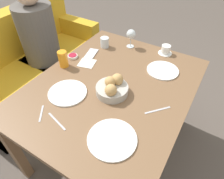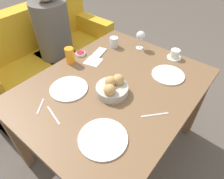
{
  "view_description": "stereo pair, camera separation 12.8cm",
  "coord_description": "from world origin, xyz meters",
  "px_view_note": "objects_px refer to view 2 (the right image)",
  "views": [
    {
      "loc": [
        -0.87,
        -0.53,
        1.66
      ],
      "look_at": [
        -0.07,
        -0.04,
        0.79
      ],
      "focal_mm": 32.0,
      "sensor_mm": 36.0,
      "label": 1
    },
    {
      "loc": [
        -0.8,
        -0.63,
        1.66
      ],
      "look_at": [
        -0.07,
        -0.04,
        0.79
      ],
      "focal_mm": 32.0,
      "sensor_mm": 36.0,
      "label": 2
    }
  ],
  "objects_px": {
    "plate_far_center": "(69,88)",
    "water_tumbler": "(114,42)",
    "couch": "(46,62)",
    "spoon_coffee": "(41,106)",
    "bread_basket": "(113,87)",
    "seated_person": "(57,49)",
    "juice_glass": "(70,56)",
    "coffee_cup": "(175,54)",
    "knife_silver": "(155,115)",
    "fork_silver": "(53,115)",
    "plate_near_right": "(168,75)",
    "jam_bowl_berry": "(81,54)",
    "napkin": "(93,61)",
    "wine_glass": "(141,36)",
    "plate_near_left": "(103,138)",
    "cell_phone": "(99,52)"
  },
  "relations": [
    {
      "from": "seated_person",
      "to": "knife_silver",
      "type": "xyz_separation_m",
      "value": [
        -0.33,
        -1.36,
        0.24
      ]
    },
    {
      "from": "plate_far_center",
      "to": "coffee_cup",
      "type": "xyz_separation_m",
      "value": [
        0.78,
        -0.38,
        0.03
      ]
    },
    {
      "from": "bread_basket",
      "to": "coffee_cup",
      "type": "xyz_separation_m",
      "value": [
        0.63,
        -0.13,
        -0.01
      ]
    },
    {
      "from": "plate_near_left",
      "to": "napkin",
      "type": "height_order",
      "value": "plate_near_left"
    },
    {
      "from": "jam_bowl_berry",
      "to": "knife_silver",
      "type": "relative_size",
      "value": 0.59
    },
    {
      "from": "plate_near_right",
      "to": "spoon_coffee",
      "type": "distance_m",
      "value": 0.89
    },
    {
      "from": "couch",
      "to": "water_tumbler",
      "type": "height_order",
      "value": "couch"
    },
    {
      "from": "seated_person",
      "to": "napkin",
      "type": "relative_size",
      "value": 8.3
    },
    {
      "from": "seated_person",
      "to": "coffee_cup",
      "type": "bearing_deg",
      "value": -76.36
    },
    {
      "from": "plate_near_right",
      "to": "fork_silver",
      "type": "height_order",
      "value": "plate_near_right"
    },
    {
      "from": "couch",
      "to": "wine_glass",
      "type": "distance_m",
      "value": 1.21
    },
    {
      "from": "bread_basket",
      "to": "napkin",
      "type": "height_order",
      "value": "bread_basket"
    },
    {
      "from": "seated_person",
      "to": "cell_phone",
      "type": "distance_m",
      "value": 0.7
    },
    {
      "from": "plate_near_right",
      "to": "coffee_cup",
      "type": "bearing_deg",
      "value": 16.26
    },
    {
      "from": "coffee_cup",
      "to": "fork_silver",
      "type": "bearing_deg",
      "value": 164.45
    },
    {
      "from": "plate_near_right",
      "to": "plate_far_center",
      "type": "relative_size",
      "value": 0.93
    },
    {
      "from": "plate_near_right",
      "to": "plate_near_left",
      "type": "bearing_deg",
      "value": 178.82
    },
    {
      "from": "wine_glass",
      "to": "couch",
      "type": "bearing_deg",
      "value": 107.3
    },
    {
      "from": "bread_basket",
      "to": "water_tumbler",
      "type": "height_order",
      "value": "bread_basket"
    },
    {
      "from": "napkin",
      "to": "fork_silver",
      "type": "bearing_deg",
      "value": -160.64
    },
    {
      "from": "seated_person",
      "to": "plate_near_right",
      "type": "xyz_separation_m",
      "value": [
        0.05,
        -1.25,
        0.24
      ]
    },
    {
      "from": "plate_far_center",
      "to": "napkin",
      "type": "relative_size",
      "value": 1.71
    },
    {
      "from": "seated_person",
      "to": "juice_glass",
      "type": "xyz_separation_m",
      "value": [
        -0.28,
        -0.58,
        0.3
      ]
    },
    {
      "from": "water_tumbler",
      "to": "fork_silver",
      "type": "distance_m",
      "value": 0.85
    },
    {
      "from": "bread_basket",
      "to": "coffee_cup",
      "type": "height_order",
      "value": "bread_basket"
    },
    {
      "from": "bread_basket",
      "to": "plate_near_left",
      "type": "bearing_deg",
      "value": -149.41
    },
    {
      "from": "fork_silver",
      "to": "jam_bowl_berry",
      "type": "bearing_deg",
      "value": 31.47
    },
    {
      "from": "juice_glass",
      "to": "jam_bowl_berry",
      "type": "relative_size",
      "value": 1.59
    },
    {
      "from": "jam_bowl_berry",
      "to": "fork_silver",
      "type": "relative_size",
      "value": 0.48
    },
    {
      "from": "fork_silver",
      "to": "knife_silver",
      "type": "bearing_deg",
      "value": -50.64
    },
    {
      "from": "wine_glass",
      "to": "knife_silver",
      "type": "xyz_separation_m",
      "value": [
        -0.57,
        -0.48,
        -0.11
      ]
    },
    {
      "from": "seated_person",
      "to": "bread_basket",
      "type": "relative_size",
      "value": 5.85
    },
    {
      "from": "plate_near_left",
      "to": "fork_silver",
      "type": "xyz_separation_m",
      "value": [
        -0.06,
        0.33,
        -0.0
      ]
    },
    {
      "from": "juice_glass",
      "to": "coffee_cup",
      "type": "distance_m",
      "value": 0.83
    },
    {
      "from": "seated_person",
      "to": "napkin",
      "type": "bearing_deg",
      "value": -102.92
    },
    {
      "from": "seated_person",
      "to": "bread_basket",
      "type": "distance_m",
      "value": 1.14
    },
    {
      "from": "bread_basket",
      "to": "cell_phone",
      "type": "xyz_separation_m",
      "value": [
        0.3,
        0.39,
        -0.04
      ]
    },
    {
      "from": "juice_glass",
      "to": "water_tumbler",
      "type": "bearing_deg",
      "value": -15.55
    },
    {
      "from": "couch",
      "to": "spoon_coffee",
      "type": "height_order",
      "value": "couch"
    },
    {
      "from": "plate_far_center",
      "to": "water_tumbler",
      "type": "relative_size",
      "value": 2.97
    },
    {
      "from": "bread_basket",
      "to": "seated_person",
      "type": "bearing_deg",
      "value": 72.05
    },
    {
      "from": "wine_glass",
      "to": "juice_glass",
      "type": "bearing_deg",
      "value": 149.93
    },
    {
      "from": "jam_bowl_berry",
      "to": "spoon_coffee",
      "type": "height_order",
      "value": "jam_bowl_berry"
    },
    {
      "from": "bread_basket",
      "to": "jam_bowl_berry",
      "type": "height_order",
      "value": "bread_basket"
    },
    {
      "from": "couch",
      "to": "juice_glass",
      "type": "bearing_deg",
      "value": -105.06
    },
    {
      "from": "seated_person",
      "to": "jam_bowl_berry",
      "type": "height_order",
      "value": "seated_person"
    },
    {
      "from": "knife_silver",
      "to": "plate_far_center",
      "type": "bearing_deg",
      "value": 106.51
    },
    {
      "from": "jam_bowl_berry",
      "to": "spoon_coffee",
      "type": "relative_size",
      "value": 0.73
    },
    {
      "from": "knife_silver",
      "to": "napkin",
      "type": "height_order",
      "value": "napkin"
    },
    {
      "from": "coffee_cup",
      "to": "spoon_coffee",
      "type": "bearing_deg",
      "value": 158.39
    }
  ]
}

